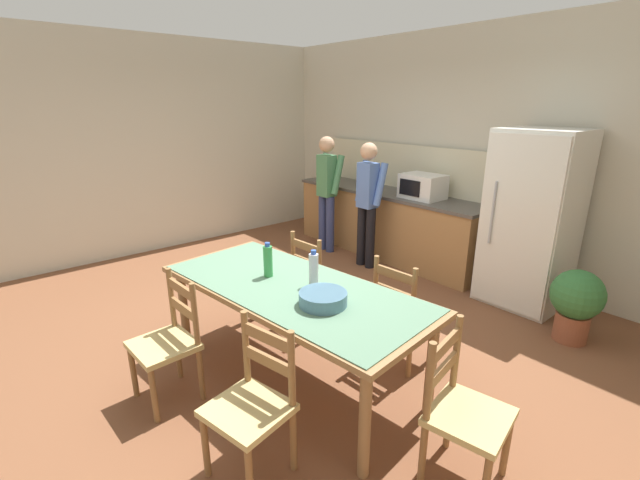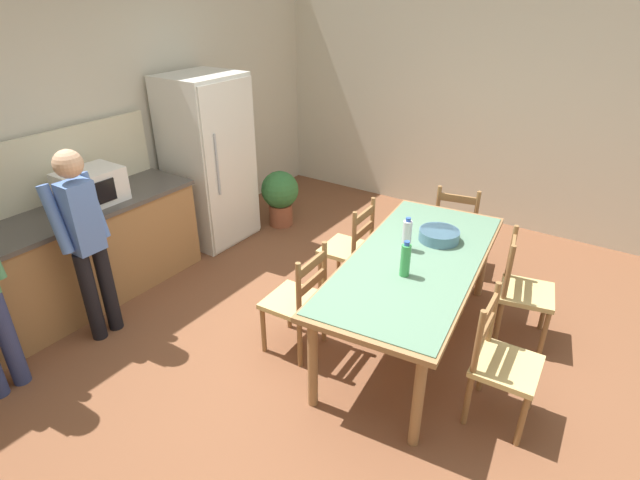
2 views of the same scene
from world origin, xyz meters
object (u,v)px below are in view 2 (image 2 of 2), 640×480
at_px(dining_table, 415,267).
at_px(bottle_off_centre, 407,235).
at_px(serving_bowl, 439,235).
at_px(chair_side_far_right, 349,249).
at_px(chair_head_end, 456,228).
at_px(person_at_counter, 85,238).
at_px(potted_plant, 280,195).
at_px(bottle_near_centre, 405,260).
at_px(chair_side_near_right, 522,291).
at_px(chair_side_far_left, 298,301).
at_px(refrigerator, 209,161).
at_px(microwave, 91,187).
at_px(chair_side_near_left, 501,363).

bearing_deg(dining_table, bottle_off_centre, 53.70).
relative_size(serving_bowl, chair_side_far_right, 0.35).
xyz_separation_m(chair_side_far_right, chair_head_end, (0.96, -0.66, 0.00)).
xyz_separation_m(person_at_counter, potted_plant, (2.47, 0.07, -0.50)).
bearing_deg(bottle_near_centre, bottle_off_centre, 23.54).
bearing_deg(person_at_counter, chair_side_near_right, -147.01).
bearing_deg(dining_table, chair_side_far_left, 128.73).
distance_m(refrigerator, microwave, 1.38).
bearing_deg(chair_side_near_right, chair_head_end, 35.19).
bearing_deg(microwave, person_at_counter, -129.95).
relative_size(bottle_off_centre, chair_side_near_right, 0.30).
relative_size(refrigerator, bottle_off_centre, 6.70).
relative_size(microwave, person_at_counter, 0.32).
relative_size(bottle_near_centre, chair_head_end, 0.30).
height_order(serving_bowl, chair_side_far_left, chair_side_far_left).
height_order(serving_bowl, chair_side_far_right, chair_side_far_right).
relative_size(microwave, potted_plant, 0.75).
xyz_separation_m(serving_bowl, chair_side_far_left, (-0.94, 0.73, -0.38)).
height_order(refrigerator, bottle_near_centre, refrigerator).
distance_m(chair_side_far_right, chair_head_end, 1.16).
bearing_deg(chair_head_end, person_at_counter, 41.66).
bearing_deg(chair_side_near_left, bottle_near_centre, 78.04).
relative_size(dining_table, chair_head_end, 2.43).
xyz_separation_m(serving_bowl, person_at_counter, (-1.67, 2.18, 0.06)).
bearing_deg(chair_side_far_right, bottle_off_centre, 63.11).
bearing_deg(chair_side_far_right, chair_side_near_left, 60.94).
bearing_deg(chair_side_near_right, refrigerator, 79.19).
xyz_separation_m(refrigerator, serving_bowl, (-0.13, -2.68, -0.08)).
height_order(bottle_off_centre, potted_plant, bottle_off_centre).
height_order(microwave, person_at_counter, person_at_counter).
bearing_deg(bottle_off_centre, person_at_counter, 124.45).
bearing_deg(chair_head_end, dining_table, 85.00).
height_order(dining_table, potted_plant, dining_table).
relative_size(microwave, chair_side_far_left, 0.55).
xyz_separation_m(chair_side_far_right, chair_side_far_left, (-0.95, -0.10, 0.00)).
distance_m(bottle_near_centre, chair_side_far_right, 1.15).
xyz_separation_m(microwave, serving_bowl, (1.24, -2.70, -0.22)).
relative_size(bottle_off_centre, serving_bowl, 0.84).
xyz_separation_m(chair_side_near_right, potted_plant, (0.62, 2.92, -0.06)).
xyz_separation_m(chair_head_end, person_at_counter, (-2.65, 2.01, 0.45)).
bearing_deg(potted_plant, bottle_near_centre, -122.58).
distance_m(chair_side_far_left, chair_side_near_right, 1.79).
distance_m(chair_side_near_left, chair_side_far_left, 1.51).
height_order(chair_side_far_right, potted_plant, chair_side_far_right).
bearing_deg(bottle_near_centre, serving_bowl, 0.04).
relative_size(chair_side_far_right, chair_side_far_left, 1.00).
bearing_deg(refrigerator, dining_table, -100.87).
height_order(chair_side_far_right, chair_side_far_left, same).
height_order(microwave, serving_bowl, microwave).
relative_size(bottle_off_centre, potted_plant, 0.40).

